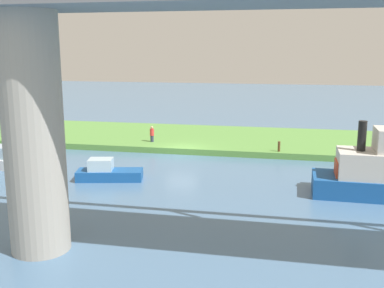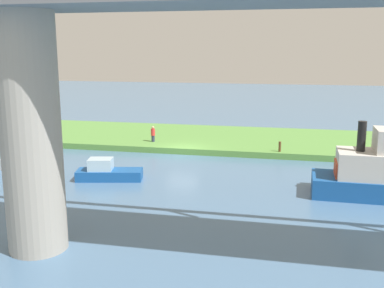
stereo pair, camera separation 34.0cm
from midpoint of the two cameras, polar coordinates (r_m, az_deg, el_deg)
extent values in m
plane|color=#4C7093|center=(37.28, -0.93, -1.35)|extent=(160.00, 160.00, 0.00)
cube|color=#5B9342|center=(42.96, 0.91, 0.75)|extent=(80.00, 12.00, 0.50)
cylinder|color=#9E998E|center=(19.83, -19.07, 1.04)|extent=(2.48, 2.48, 9.99)
cube|color=slate|center=(19.60, -20.14, 16.28)|extent=(64.43, 4.00, 0.50)
cylinder|color=#2D334C|center=(40.11, -4.66, 0.68)|extent=(0.29, 0.29, 0.55)
cylinder|color=red|center=(40.00, -4.68, 1.49)|extent=(0.45, 0.45, 0.60)
sphere|color=tan|center=(39.93, -4.69, 2.09)|extent=(0.24, 0.24, 0.24)
cylinder|color=brown|center=(36.74, 11.21, -0.33)|extent=(0.20, 0.20, 0.81)
cylinder|color=black|center=(27.89, 20.83, 0.92)|extent=(0.48, 0.48, 1.74)
cube|color=#D84C2D|center=(28.23, 19.37, -2.98)|extent=(1.58, 1.77, 0.87)
cube|color=white|center=(35.59, -21.50, -2.21)|extent=(4.99, 2.53, 0.74)
cube|color=silver|center=(35.86, -22.33, -0.87)|extent=(1.93, 1.64, 0.85)
cube|color=#195199|center=(30.62, -9.98, -3.81)|extent=(4.51, 2.41, 0.67)
cube|color=silver|center=(30.54, -11.08, -2.51)|extent=(1.77, 1.52, 0.76)
camera|label=1|loc=(0.17, -89.69, 0.06)|focal=42.53mm
camera|label=2|loc=(0.17, 90.31, -0.06)|focal=42.53mm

